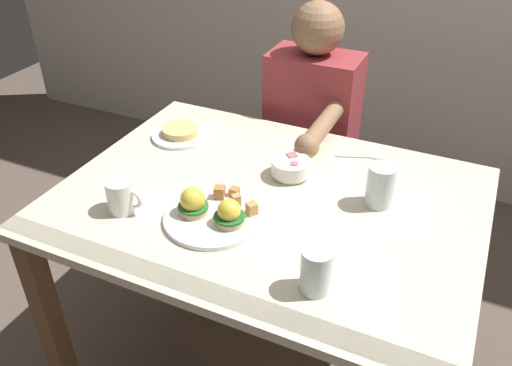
{
  "coord_description": "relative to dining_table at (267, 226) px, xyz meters",
  "views": [
    {
      "loc": [
        0.49,
        -1.14,
        1.61
      ],
      "look_at": [
        -0.04,
        0.0,
        0.78
      ],
      "focal_mm": 36.89,
      "sensor_mm": 36.0,
      "label": 1
    }
  ],
  "objects": [
    {
      "name": "diner_person",
      "position": [
        -0.08,
        0.6,
        0.02
      ],
      "size": [
        0.34,
        0.54,
        1.14
      ],
      "color": "#33333D",
      "rests_on": "ground_plane"
    },
    {
      "name": "water_glass_far",
      "position": [
        0.3,
        0.1,
        0.16
      ],
      "size": [
        0.08,
        0.08,
        0.12
      ],
      "color": "silver",
      "rests_on": "dining_table"
    },
    {
      "name": "side_plate",
      "position": [
        -0.42,
        0.21,
        0.12
      ],
      "size": [
        0.2,
        0.2,
        0.04
      ],
      "color": "white",
      "rests_on": "dining_table"
    },
    {
      "name": "fork",
      "position": [
        0.19,
        0.34,
        0.11
      ],
      "size": [
        0.15,
        0.07,
        0.0
      ],
      "color": "silver",
      "rests_on": "dining_table"
    },
    {
      "name": "coffee_mug",
      "position": [
        -0.34,
        -0.22,
        0.16
      ],
      "size": [
        0.11,
        0.08,
        0.09
      ],
      "color": "white",
      "rests_on": "dining_table"
    },
    {
      "name": "water_glass_near",
      "position": [
        0.25,
        -0.29,
        0.16
      ],
      "size": [
        0.07,
        0.07,
        0.11
      ],
      "color": "silver",
      "rests_on": "dining_table"
    },
    {
      "name": "eggs_benedict_plate",
      "position": [
        -0.09,
        -0.16,
        0.13
      ],
      "size": [
        0.27,
        0.27,
        0.09
      ],
      "color": "white",
      "rests_on": "dining_table"
    },
    {
      "name": "ground_plane",
      "position": [
        0.0,
        0.0,
        -0.63
      ],
      "size": [
        6.0,
        6.0,
        0.0
      ],
      "primitive_type": "plane",
      "color": "brown"
    },
    {
      "name": "fruit_bowl",
      "position": [
        0.02,
        0.14,
        0.14
      ],
      "size": [
        0.12,
        0.12,
        0.06
      ],
      "color": "white",
      "rests_on": "dining_table"
    },
    {
      "name": "dining_table",
      "position": [
        0.0,
        0.0,
        0.0
      ],
      "size": [
        1.2,
        0.9,
        0.74
      ],
      "color": "beige",
      "rests_on": "ground_plane"
    }
  ]
}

